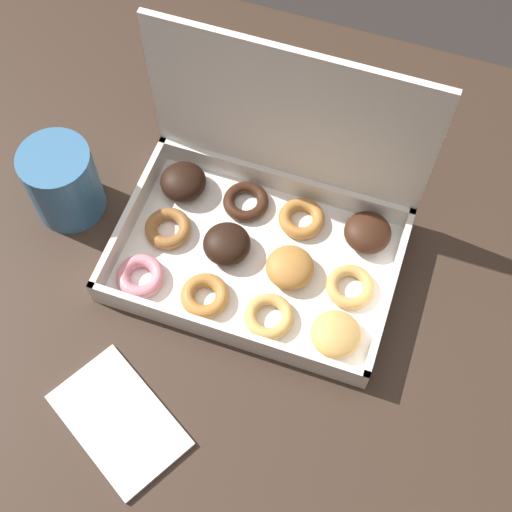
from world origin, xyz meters
name	(u,v)px	position (x,y,z in m)	size (l,w,h in m)	color
ground_plane	(261,431)	(0.00, 0.00, 0.00)	(8.00, 8.00, 0.00)	#2D2826
dining_table	(264,318)	(0.00, 0.00, 0.63)	(1.09, 0.89, 0.73)	#38281E
donut_box	(266,222)	(-0.02, 0.06, 0.77)	(0.34, 0.23, 0.25)	white
coffee_mug	(62,181)	(-0.27, 0.03, 0.78)	(0.09, 0.09, 0.10)	teal
paper_napkin	(119,420)	(-0.10, -0.21, 0.73)	(0.18, 0.16, 0.01)	white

